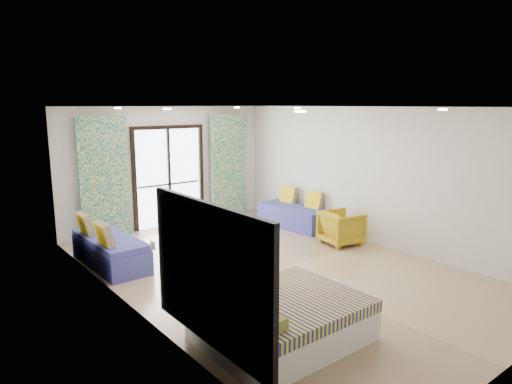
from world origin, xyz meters
TOP-DOWN VIEW (x-y plane):
  - floor at (0.00, 0.00)m, footprint 5.00×7.50m
  - ceiling at (0.00, 0.00)m, footprint 5.00×7.50m
  - wall_back at (0.00, 3.75)m, footprint 5.00×0.01m
  - wall_left at (-2.50, 0.00)m, footprint 0.01×7.50m
  - wall_right at (2.50, 0.00)m, footprint 0.01×7.50m
  - balcony_door at (0.00, 3.72)m, footprint 1.76×0.08m
  - balcony_rail at (0.00, 3.73)m, footprint 1.52×0.03m
  - curtain_left at (-1.55, 3.57)m, footprint 1.00×0.10m
  - curtain_right at (1.55, 3.57)m, footprint 1.00×0.10m
  - downlight_a at (-1.40, -2.00)m, footprint 0.12×0.12m
  - downlight_b at (1.40, -2.00)m, footprint 0.12×0.12m
  - downlight_c at (-1.40, 1.00)m, footprint 0.12×0.12m
  - downlight_d at (1.40, 1.00)m, footprint 0.12×0.12m
  - downlight_e at (-1.40, 3.00)m, footprint 0.12×0.12m
  - downlight_f at (1.40, 3.00)m, footprint 0.12×0.12m
  - headboard at (-2.46, -1.81)m, footprint 0.06×2.10m
  - switch_plate at (-2.47, -0.56)m, footprint 0.02×0.10m
  - bed at (-1.47, -1.81)m, footprint 1.81×1.48m
  - daybed_left at (-2.12, 1.92)m, footprint 0.75×1.83m
  - daybed_right at (2.12, 1.82)m, footprint 0.75×1.75m
  - coffee_table at (-0.25, 2.59)m, footprint 0.76×0.76m
  - vase at (-0.21, 2.66)m, footprint 0.23×0.24m
  - armchair at (1.97, 0.28)m, footprint 0.79×0.82m

SIDE VIEW (x-z plane):
  - floor at x=0.00m, z-range -0.01..0.01m
  - bed at x=-1.47m, z-range -0.05..0.57m
  - daybed_right at x=2.12m, z-range -0.16..0.69m
  - daybed_left at x=-2.12m, z-range -0.17..0.73m
  - armchair at x=1.97m, z-range 0.00..0.73m
  - coffee_table at x=-0.25m, z-range 0.01..0.75m
  - vase at x=-0.21m, z-range 0.43..0.64m
  - balcony_rail at x=0.00m, z-range 0.93..0.97m
  - headboard at x=-2.46m, z-range 0.30..1.80m
  - switch_plate at x=-2.47m, z-range 1.00..1.10m
  - curtain_left at x=-1.55m, z-range 0.00..2.50m
  - curtain_right at x=1.55m, z-range 0.00..2.50m
  - balcony_door at x=0.00m, z-range 0.12..2.40m
  - wall_back at x=0.00m, z-range 0.00..2.70m
  - wall_left at x=-2.50m, z-range 0.00..2.70m
  - wall_right at x=2.50m, z-range 0.00..2.70m
  - downlight_a at x=-1.40m, z-range 2.66..2.68m
  - downlight_b at x=1.40m, z-range 2.66..2.68m
  - downlight_c at x=-1.40m, z-range 2.66..2.68m
  - downlight_d at x=1.40m, z-range 2.66..2.68m
  - downlight_e at x=-1.40m, z-range 2.66..2.68m
  - downlight_f at x=1.40m, z-range 2.66..2.68m
  - ceiling at x=0.00m, z-range 2.70..2.71m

